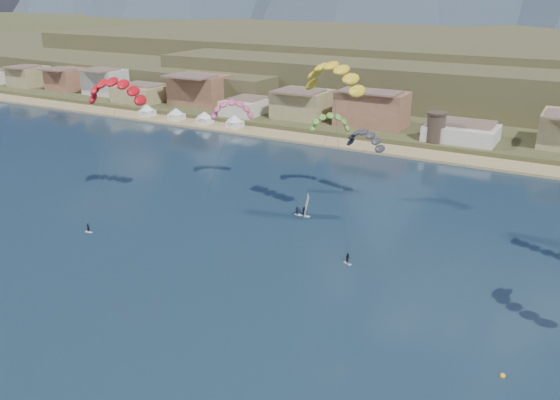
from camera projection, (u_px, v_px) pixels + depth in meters
name	position (u px, v px, depth m)	size (l,w,h in m)	color
ground	(159.00, 349.00, 73.61)	(2400.00, 2400.00, 0.00)	black
beach	(408.00, 152.00, 160.32)	(2200.00, 12.00, 0.90)	tan
land	(556.00, 37.00, 532.17)	(2200.00, 900.00, 4.00)	brown
foothills	(547.00, 71.00, 250.60)	(940.00, 210.00, 18.00)	brown
town	(307.00, 102.00, 188.95)	(400.00, 24.00, 12.00)	silver
watchtower	(436.00, 127.00, 162.46)	(5.82, 5.82, 8.60)	#47382D
beach_tents	(190.00, 113.00, 193.86)	(43.40, 6.40, 5.00)	white
kitesurfer_red	(115.00, 87.00, 112.22)	(13.15, 18.33, 29.34)	silver
kitesurfer_yellow	(334.00, 73.00, 97.59)	(15.35, 14.52, 33.30)	silver
kitesurfer_green	(330.00, 120.00, 121.55)	(9.70, 17.81, 21.22)	silver
distant_kite_pink	(232.00, 106.00, 126.81)	(10.39, 8.58, 21.84)	#262626
distant_kite_dark	(365.00, 136.00, 119.93)	(10.13, 7.12, 17.56)	#262626
windsurfer	(305.00, 209.00, 115.72)	(2.58, 2.80, 4.52)	silver
buoy	(503.00, 376.00, 68.32)	(0.67, 0.67, 0.67)	yellow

